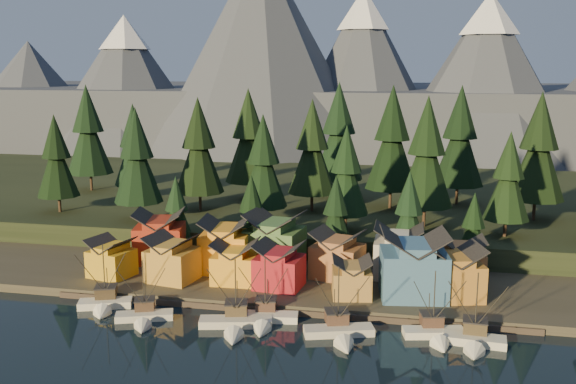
% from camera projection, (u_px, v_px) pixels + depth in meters
% --- Properties ---
extents(ground, '(500.00, 500.00, 0.00)m').
position_uv_depth(ground, '(262.00, 354.00, 89.94)').
color(ground, black).
rests_on(ground, ground).
extents(shore_strip, '(400.00, 50.00, 1.50)m').
position_uv_depth(shore_strip, '(310.00, 264.00, 128.23)').
color(shore_strip, '#383428').
rests_on(shore_strip, ground).
extents(hillside, '(420.00, 100.00, 6.00)m').
position_uv_depth(hillside, '(341.00, 202.00, 175.82)').
color(hillside, black).
rests_on(hillside, ground).
extents(dock, '(80.00, 4.00, 1.00)m').
position_uv_depth(dock, '(286.00, 308.00, 105.70)').
color(dock, '#42372F').
rests_on(dock, ground).
extents(mountain_ridge, '(560.00, 190.00, 90.00)m').
position_uv_depth(mountain_ridge, '(367.00, 97.00, 290.95)').
color(mountain_ridge, '#484C5D').
rests_on(mountain_ridge, ground).
extents(boat_0, '(9.47, 10.11, 11.86)m').
position_uv_depth(boat_0, '(104.00, 295.00, 106.16)').
color(boat_0, silver).
rests_on(boat_0, ground).
extents(boat_1, '(9.68, 10.12, 10.70)m').
position_uv_depth(boat_1, '(144.00, 309.00, 101.01)').
color(boat_1, beige).
rests_on(boat_1, ground).
extents(boat_2, '(11.98, 12.63, 11.90)m').
position_uv_depth(boat_2, '(235.00, 316.00, 98.13)').
color(boat_2, beige).
rests_on(boat_2, ground).
extents(boat_3, '(11.06, 11.81, 11.19)m').
position_uv_depth(boat_3, '(264.00, 311.00, 100.38)').
color(boat_3, silver).
rests_on(boat_3, ground).
extents(boat_4, '(11.18, 11.62, 11.67)m').
position_uv_depth(boat_4, '(340.00, 324.00, 94.93)').
color(boat_4, beige).
rests_on(boat_4, ground).
extents(boat_5, '(9.75, 10.25, 11.14)m').
position_uv_depth(boat_5, '(436.00, 325.00, 94.54)').
color(boat_5, silver).
rests_on(boat_5, ground).
extents(boat_6, '(9.32, 10.02, 11.87)m').
position_uv_depth(boat_6, '(475.00, 331.00, 91.88)').
color(boat_6, beige).
rests_on(boat_6, ground).
extents(house_front_0, '(8.67, 8.39, 7.22)m').
position_uv_depth(house_front_0, '(111.00, 256.00, 118.09)').
color(house_front_0, gold).
rests_on(house_front_0, shore_strip).
extents(house_front_1, '(9.31, 9.05, 8.37)m').
position_uv_depth(house_front_1, '(172.00, 257.00, 115.68)').
color(house_front_1, '#B5822E').
rests_on(house_front_1, shore_strip).
extents(house_front_2, '(8.03, 8.09, 7.57)m').
position_uv_depth(house_front_2, '(235.00, 260.00, 115.01)').
color(house_front_2, orange).
rests_on(house_front_2, shore_strip).
extents(house_front_3, '(8.63, 8.31, 8.03)m').
position_uv_depth(house_front_3, '(279.00, 264.00, 112.01)').
color(house_front_3, maroon).
rests_on(house_front_3, shore_strip).
extents(house_front_4, '(7.54, 7.95, 6.58)m').
position_uv_depth(house_front_4, '(352.00, 276.00, 107.91)').
color(house_front_4, '#AA7D3C').
rests_on(house_front_4, shore_strip).
extents(house_front_5, '(12.08, 11.26, 11.27)m').
position_uv_depth(house_front_5, '(414.00, 263.00, 107.05)').
color(house_front_5, '#3B648C').
rests_on(house_front_5, shore_strip).
extents(house_front_6, '(10.90, 10.55, 9.01)m').
position_uv_depth(house_front_6, '(453.00, 270.00, 106.93)').
color(house_front_6, '#B3782E').
rests_on(house_front_6, shore_strip).
extents(house_back_0, '(11.04, 10.76, 10.16)m').
position_uv_depth(house_back_0, '(160.00, 235.00, 127.15)').
color(house_back_0, maroon).
rests_on(house_back_0, shore_strip).
extents(house_back_1, '(9.74, 9.84, 10.01)m').
position_uv_depth(house_back_1, '(225.00, 243.00, 121.38)').
color(house_back_1, orange).
rests_on(house_back_1, shore_strip).
extents(house_back_2, '(11.35, 10.65, 10.75)m').
position_uv_depth(house_back_2, '(275.00, 238.00, 123.37)').
color(house_back_2, '#466E3B').
rests_on(house_back_2, shore_strip).
extents(house_back_3, '(10.24, 9.54, 8.82)m').
position_uv_depth(house_back_3, '(337.00, 253.00, 117.21)').
color(house_back_3, '#985D36').
rests_on(house_back_3, shore_strip).
extents(house_back_4, '(8.89, 8.55, 9.58)m').
position_uv_depth(house_back_4, '(398.00, 250.00, 117.77)').
color(house_back_4, beige).
rests_on(house_back_4, shore_strip).
extents(house_back_5, '(8.08, 8.17, 8.55)m').
position_uv_depth(house_back_5, '(462.00, 260.00, 113.49)').
color(house_back_5, '#AE6D3D').
rests_on(house_back_5, shore_strip).
extents(tree_hill_0, '(9.85, 9.85, 22.95)m').
position_uv_depth(tree_hill_0, '(57.00, 159.00, 148.73)').
color(tree_hill_0, '#332319').
rests_on(tree_hill_0, hillside).
extents(tree_hill_1, '(10.58, 10.58, 24.64)m').
position_uv_depth(tree_hill_1, '(134.00, 148.00, 161.52)').
color(tree_hill_1, '#332319').
rests_on(tree_hill_1, hillside).
extents(tree_hill_2, '(10.78, 10.78, 25.11)m').
position_uv_depth(tree_hill_2, '(137.00, 159.00, 140.26)').
color(tree_hill_2, '#332319').
rests_on(tree_hill_2, hillside).
extents(tree_hill_3, '(11.51, 11.51, 26.82)m').
position_uv_depth(tree_hill_3, '(199.00, 149.00, 149.60)').
color(tree_hill_3, '#332319').
rests_on(tree_hill_3, hillside).
extents(tree_hill_4, '(12.20, 12.20, 28.43)m').
position_uv_depth(tree_hill_4, '(249.00, 139.00, 162.24)').
color(tree_hill_4, '#332319').
rests_on(tree_hill_4, hillside).
extents(tree_hill_5, '(10.26, 10.26, 23.91)m').
position_uv_depth(tree_hill_5, '(263.00, 165.00, 136.70)').
color(tree_hill_5, '#332319').
rests_on(tree_hill_5, hillside).
extents(tree_hill_6, '(11.35, 11.35, 26.43)m').
position_uv_depth(tree_hill_6, '(312.00, 150.00, 149.25)').
color(tree_hill_6, '#332319').
rests_on(tree_hill_6, hillside).
extents(tree_hill_7, '(9.49, 9.49, 22.12)m').
position_uv_depth(tree_hill_7, '(346.00, 174.00, 131.37)').
color(tree_hill_7, '#332319').
rests_on(tree_hill_7, hillside).
extents(tree_hill_8, '(12.69, 12.69, 29.56)m').
position_uv_depth(tree_hill_8, '(392.00, 141.00, 152.04)').
color(tree_hill_8, '#332319').
rests_on(tree_hill_8, hillside).
extents(tree_hill_9, '(11.98, 11.98, 27.91)m').
position_uv_depth(tree_hill_9, '(426.00, 156.00, 134.28)').
color(tree_hill_9, '#332319').
rests_on(tree_hill_9, hillside).
extents(tree_hill_10, '(12.60, 12.60, 29.36)m').
position_uv_depth(tree_hill_10, '(460.00, 140.00, 156.54)').
color(tree_hill_10, '#332319').
rests_on(tree_hill_10, hillside).
extents(tree_hill_11, '(9.14, 9.14, 21.30)m').
position_uv_depth(tree_hill_11, '(508.00, 180.00, 126.97)').
color(tree_hill_11, '#332319').
rests_on(tree_hill_11, hillside).
extents(tree_hill_12, '(12.24, 12.24, 28.51)m').
position_uv_depth(tree_hill_12, '(538.00, 151.00, 139.98)').
color(tree_hill_12, '#332319').
rests_on(tree_hill_12, hillside).
extents(tree_hill_15, '(12.85, 12.85, 29.93)m').
position_uv_depth(tree_hill_15, '(339.00, 135.00, 164.41)').
color(tree_hill_15, '#332319').
rests_on(tree_hill_15, hillside).
extents(tree_hill_16, '(12.45, 12.45, 28.99)m').
position_uv_depth(tree_hill_16, '(88.00, 133.00, 174.27)').
color(tree_hill_16, '#332319').
rests_on(tree_hill_16, hillside).
extents(tree_shore_0, '(6.98, 6.98, 16.25)m').
position_uv_depth(tree_shore_0, '(177.00, 211.00, 131.97)').
color(tree_shore_0, '#332319').
rests_on(tree_shore_0, shore_strip).
extents(tree_shore_1, '(7.35, 7.35, 17.13)m').
position_uv_depth(tree_shore_1, '(252.00, 212.00, 128.68)').
color(tree_shore_1, '#332319').
rests_on(tree_shore_1, shore_strip).
extents(tree_shore_2, '(7.57, 7.57, 17.62)m').
position_uv_depth(tree_shore_2, '(336.00, 215.00, 125.23)').
color(tree_shore_2, '#332319').
rests_on(tree_shore_2, shore_strip).
extents(tree_shore_3, '(8.12, 8.12, 18.91)m').
position_uv_depth(tree_shore_3, '(409.00, 215.00, 122.29)').
color(tree_shore_3, '#332319').
rests_on(tree_shore_3, shore_strip).
extents(tree_shore_4, '(6.54, 6.54, 15.23)m').
position_uv_depth(tree_shore_4, '(473.00, 228.00, 120.28)').
color(tree_shore_4, '#332319').
rests_on(tree_shore_4, shore_strip).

